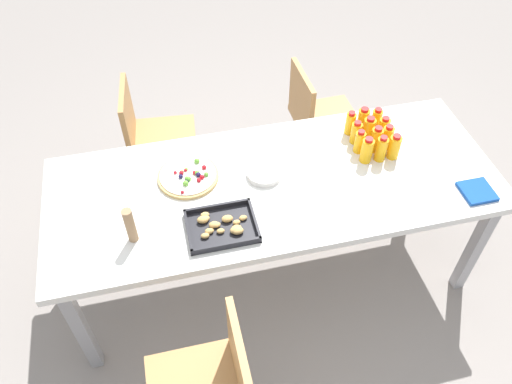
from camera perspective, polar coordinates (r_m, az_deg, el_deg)
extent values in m
plane|color=gray|center=(3.09, 1.73, -8.65)|extent=(12.00, 12.00, 0.00)
cube|color=silver|center=(2.51, 2.11, 0.84)|extent=(2.21, 0.85, 0.04)
cube|color=#99999E|center=(3.34, 17.65, 3.46)|extent=(0.06, 0.06, 0.72)
cube|color=#99999E|center=(3.03, -19.06, -2.79)|extent=(0.06, 0.06, 0.72)
cube|color=#99999E|center=(2.98, 23.30, -5.67)|extent=(0.06, 0.06, 0.72)
cube|color=#99999E|center=(2.62, -19.01, -14.23)|extent=(0.06, 0.06, 0.72)
cube|color=#B7844C|center=(3.37, 7.90, 8.00)|extent=(0.41, 0.41, 0.04)
cube|color=#B7844C|center=(3.19, 5.10, 10.15)|extent=(0.04, 0.38, 0.38)
cylinder|color=silver|center=(3.69, 8.98, 6.96)|extent=(0.02, 0.02, 0.41)
cylinder|color=silver|center=(3.48, 10.87, 3.62)|extent=(0.02, 0.02, 0.41)
cylinder|color=silver|center=(3.59, 4.21, 6.17)|extent=(0.02, 0.02, 0.41)
cylinder|color=silver|center=(3.37, 5.88, 2.70)|extent=(0.02, 0.02, 0.41)
cube|color=#B7844C|center=(2.10, -1.81, -18.62)|extent=(0.03, 0.38, 0.38)
cylinder|color=silver|center=(2.56, -2.93, -19.52)|extent=(0.02, 0.02, 0.41)
cube|color=#B7844C|center=(3.24, -10.31, 5.82)|extent=(0.44, 0.44, 0.04)
cube|color=#B7844C|center=(3.14, -14.15, 8.03)|extent=(0.07, 0.38, 0.38)
cylinder|color=silver|center=(3.52, -7.23, 4.81)|extent=(0.02, 0.02, 0.41)
cylinder|color=silver|center=(3.29, -6.94, 1.09)|extent=(0.02, 0.02, 0.41)
cylinder|color=silver|center=(3.54, -12.40, 4.26)|extent=(0.02, 0.02, 0.41)
cylinder|color=silver|center=(3.31, -12.46, 0.52)|extent=(0.02, 0.02, 0.41)
cylinder|color=#F9AE14|center=(2.82, 13.31, 7.80)|extent=(0.05, 0.05, 0.12)
cylinder|color=red|center=(2.78, 13.55, 8.89)|extent=(0.04, 0.04, 0.02)
cylinder|color=#FAAD14|center=(2.79, 11.85, 7.78)|extent=(0.06, 0.06, 0.13)
cylinder|color=red|center=(2.74, 12.09, 9.00)|extent=(0.04, 0.04, 0.02)
cylinder|color=#FAAD14|center=(2.77, 10.50, 7.52)|extent=(0.05, 0.05, 0.12)
cylinder|color=red|center=(2.73, 10.69, 8.63)|extent=(0.03, 0.03, 0.02)
cylinder|color=#F9AB14|center=(2.77, 14.08, 6.83)|extent=(0.06, 0.06, 0.12)
cylinder|color=red|center=(2.73, 14.34, 7.93)|extent=(0.04, 0.04, 0.02)
cylinder|color=#F9AD14|center=(2.74, 12.48, 6.80)|extent=(0.06, 0.06, 0.13)
cylinder|color=red|center=(2.70, 12.73, 7.99)|extent=(0.04, 0.04, 0.02)
cylinder|color=#F9AE14|center=(2.72, 11.12, 6.48)|extent=(0.06, 0.06, 0.12)
cylinder|color=red|center=(2.68, 11.32, 7.56)|extent=(0.04, 0.04, 0.02)
cylinder|color=#F9AD14|center=(2.72, 14.47, 5.92)|extent=(0.06, 0.06, 0.12)
cylinder|color=red|center=(2.68, 14.74, 7.03)|extent=(0.04, 0.04, 0.02)
cylinder|color=#FAAD14|center=(2.69, 13.29, 5.69)|extent=(0.06, 0.06, 0.13)
cylinder|color=red|center=(2.64, 13.56, 6.90)|extent=(0.04, 0.04, 0.02)
cylinder|color=#F9AF14|center=(2.67, 11.50, 5.47)|extent=(0.05, 0.05, 0.12)
cylinder|color=red|center=(2.62, 11.72, 6.57)|extent=(0.03, 0.03, 0.02)
cylinder|color=#FAAC14|center=(2.67, 15.20, 4.84)|extent=(0.06, 0.06, 0.13)
cylinder|color=red|center=(2.63, 15.50, 5.99)|extent=(0.04, 0.04, 0.02)
cylinder|color=#F9AE14|center=(2.64, 13.83, 4.65)|extent=(0.06, 0.06, 0.13)
cylinder|color=red|center=(2.59, 14.13, 5.87)|extent=(0.04, 0.04, 0.02)
cylinder|color=#FAAE14|center=(2.62, 12.29, 4.53)|extent=(0.06, 0.06, 0.13)
cylinder|color=red|center=(2.57, 12.55, 5.74)|extent=(0.04, 0.04, 0.02)
cylinder|color=tan|center=(2.53, -7.61, 1.73)|extent=(0.30, 0.30, 0.02)
cylinder|color=white|center=(2.52, -7.63, 1.92)|extent=(0.28, 0.28, 0.01)
sphere|color=#1E1947|center=(2.50, -8.42, 1.72)|extent=(0.02, 0.02, 0.02)
sphere|color=red|center=(2.47, -6.42, 1.33)|extent=(0.02, 0.02, 0.02)
sphere|color=red|center=(2.53, -5.83, 2.77)|extent=(0.02, 0.02, 0.02)
sphere|color=#66B238|center=(2.54, -7.83, 2.54)|extent=(0.02, 0.02, 0.02)
sphere|color=red|center=(2.51, -6.88, 2.17)|extent=(0.02, 0.02, 0.02)
sphere|color=red|center=(2.47, -6.42, 1.27)|extent=(0.02, 0.02, 0.02)
sphere|color=#66B238|center=(2.51, -6.60, 2.14)|extent=(0.02, 0.02, 0.02)
sphere|color=red|center=(2.53, -9.02, 2.17)|extent=(0.02, 0.02, 0.02)
sphere|color=red|center=(2.49, -6.06, 1.69)|extent=(0.02, 0.02, 0.02)
sphere|color=red|center=(2.53, -7.89, 2.46)|extent=(0.02, 0.02, 0.02)
sphere|color=#1E1947|center=(2.50, -6.46, 1.94)|extent=(0.02, 0.02, 0.02)
sphere|color=#66B238|center=(2.48, -7.56, 1.47)|extent=(0.03, 0.03, 0.03)
sphere|color=#1E1947|center=(2.48, -7.76, 1.14)|extent=(0.02, 0.02, 0.02)
sphere|color=#66B238|center=(2.46, -7.87, 0.97)|extent=(0.03, 0.03, 0.03)
sphere|color=#66B238|center=(2.49, -7.76, 1.53)|extent=(0.02, 0.02, 0.02)
sphere|color=#66B238|center=(2.57, -6.63, 3.47)|extent=(0.03, 0.03, 0.03)
sphere|color=#66B238|center=(2.50, -5.58, 1.98)|extent=(0.02, 0.02, 0.02)
sphere|color=red|center=(2.43, -8.24, -0.01)|extent=(0.02, 0.02, 0.02)
sphere|color=#66B238|center=(2.53, -8.31, 2.27)|extent=(0.02, 0.02, 0.02)
sphere|color=red|center=(2.52, -8.34, 2.13)|extent=(0.02, 0.02, 0.02)
cube|color=black|center=(2.30, -3.84, -4.01)|extent=(0.31, 0.24, 0.01)
cube|color=black|center=(2.37, -4.38, -1.69)|extent=(0.31, 0.01, 0.03)
cube|color=black|center=(2.22, -3.30, -6.05)|extent=(0.31, 0.01, 0.03)
cube|color=black|center=(2.31, -0.18, -3.13)|extent=(0.01, 0.24, 0.03)
cube|color=black|center=(2.29, -7.59, -4.46)|extent=(0.01, 0.24, 0.03)
ellipsoid|color=tan|center=(2.30, -4.74, -3.66)|extent=(0.05, 0.03, 0.03)
ellipsoid|color=tan|center=(2.28, -5.25, -4.36)|extent=(0.04, 0.03, 0.02)
ellipsoid|color=tan|center=(2.32, -5.96, -3.09)|extent=(0.05, 0.04, 0.03)
ellipsoid|color=tan|center=(2.30, -2.18, -3.40)|extent=(0.04, 0.03, 0.02)
ellipsoid|color=tan|center=(2.31, -3.23, -3.00)|extent=(0.05, 0.04, 0.03)
ellipsoid|color=tan|center=(2.27, -2.25, -4.27)|extent=(0.05, 0.04, 0.03)
ellipsoid|color=tan|center=(2.28, -3.98, -4.38)|extent=(0.04, 0.03, 0.02)
ellipsoid|color=tan|center=(2.33, -5.68, -2.96)|extent=(0.04, 0.03, 0.02)
ellipsoid|color=tan|center=(2.34, -5.74, -2.56)|extent=(0.04, 0.03, 0.02)
ellipsoid|color=tan|center=(2.27, -2.05, -4.37)|extent=(0.05, 0.04, 0.03)
ellipsoid|color=tan|center=(2.28, -2.19, -4.05)|extent=(0.05, 0.03, 0.03)
ellipsoid|color=tan|center=(2.32, -1.45, -2.90)|extent=(0.04, 0.03, 0.02)
ellipsoid|color=tan|center=(2.26, -5.71, -4.89)|extent=(0.04, 0.03, 0.02)
ellipsoid|color=tan|center=(2.30, -4.50, -3.69)|extent=(0.04, 0.03, 0.02)
cylinder|color=silver|center=(2.52, 0.94, 1.89)|extent=(0.17, 0.17, 0.00)
cylinder|color=silver|center=(2.52, 0.94, 1.97)|extent=(0.17, 0.17, 0.00)
cylinder|color=silver|center=(2.52, 0.94, 2.05)|extent=(0.17, 0.17, 0.00)
cylinder|color=silver|center=(2.51, 0.94, 2.13)|extent=(0.17, 0.17, 0.00)
cylinder|color=silver|center=(2.51, 0.94, 2.21)|extent=(0.17, 0.17, 0.00)
cylinder|color=silver|center=(2.51, 0.94, 2.29)|extent=(0.17, 0.17, 0.00)
cube|color=#194CA5|center=(2.66, 23.51, 0.07)|extent=(0.15, 0.15, 0.02)
cylinder|color=#9E7A56|center=(2.26, -13.90, -3.65)|extent=(0.04, 0.04, 0.19)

